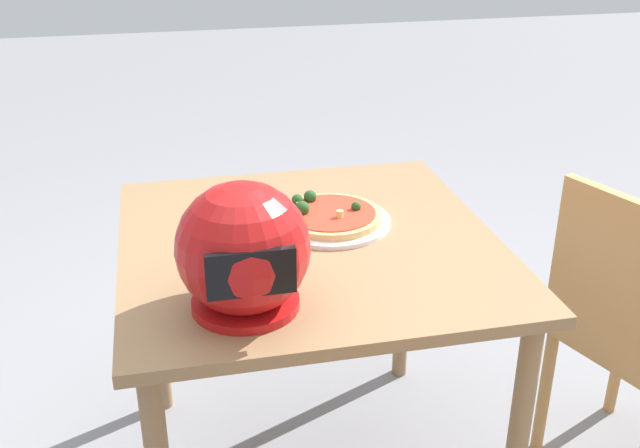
% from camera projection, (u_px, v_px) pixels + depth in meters
% --- Properties ---
extents(dining_table, '(0.93, 0.95, 0.77)m').
position_uv_depth(dining_table, '(309.00, 274.00, 1.92)').
color(dining_table, olive).
rests_on(dining_table, ground).
extents(pizza_plate, '(0.32, 0.32, 0.01)m').
position_uv_depth(pizza_plate, '(330.00, 221.00, 1.96)').
color(pizza_plate, white).
rests_on(pizza_plate, dining_table).
extents(pizza, '(0.27, 0.27, 0.05)m').
position_uv_depth(pizza, '(328.00, 214.00, 1.95)').
color(pizza, tan).
rests_on(pizza, pizza_plate).
extents(motorcycle_helmet, '(0.28, 0.28, 0.28)m').
position_uv_depth(motorcycle_helmet, '(243.00, 251.00, 1.52)').
color(motorcycle_helmet, '#B21414').
rests_on(motorcycle_helmet, dining_table).
extents(chair_side, '(0.51, 0.51, 0.90)m').
position_uv_depth(chair_side, '(628.00, 327.00, 2.00)').
color(chair_side, '#B7844C').
rests_on(chair_side, ground).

